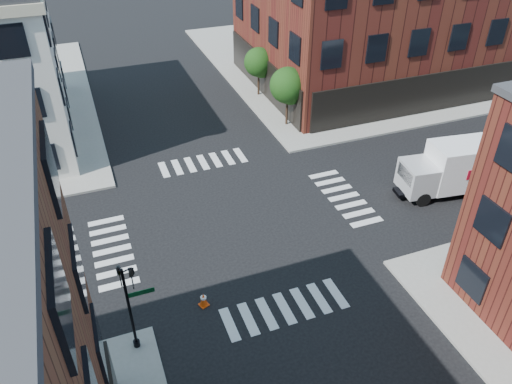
{
  "coord_description": "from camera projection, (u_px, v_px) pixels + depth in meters",
  "views": [
    {
      "loc": [
        -6.91,
        -21.51,
        17.74
      ],
      "look_at": [
        0.85,
        -0.97,
        2.5
      ],
      "focal_mm": 35.0,
      "sensor_mm": 36.0,
      "label": 1
    }
  ],
  "objects": [
    {
      "name": "tree_far",
      "position": [
        259.0,
        64.0,
        41.48
      ],
      "size": [
        2.43,
        2.43,
        4.07
      ],
      "color": "black",
      "rests_on": "ground"
    },
    {
      "name": "signal_pole",
      "position": [
        129.0,
        299.0,
        19.94
      ],
      "size": [
        1.29,
        1.24,
        4.6
      ],
      "color": "black",
      "rests_on": "ground"
    },
    {
      "name": "traffic_cone",
      "position": [
        203.0,
        300.0,
        23.24
      ],
      "size": [
        0.52,
        0.52,
        0.75
      ],
      "rotation": [
        0.0,
        0.0,
        0.34
      ],
      "color": "#F1470A",
      "rests_on": "ground"
    },
    {
      "name": "sidewalk_ne",
      "position": [
        364.0,
        57.0,
        50.84
      ],
      "size": [
        30.0,
        30.0,
        0.15
      ],
      "primitive_type": "cube",
      "color": "gray",
      "rests_on": "ground"
    },
    {
      "name": "building_ne",
      "position": [
        398.0,
        10.0,
        43.48
      ],
      "size": [
        25.0,
        16.0,
        12.0
      ],
      "primitive_type": "cube",
      "color": "#4A1612",
      "rests_on": "ground"
    },
    {
      "name": "box_truck",
      "position": [
        461.0,
        167.0,
        30.26
      ],
      "size": [
        7.53,
        3.15,
        3.33
      ],
      "rotation": [
        0.0,
        0.0,
        -0.13
      ],
      "color": "white",
      "rests_on": "ground"
    },
    {
      "name": "ground",
      "position": [
        236.0,
        222.0,
        28.65
      ],
      "size": [
        120.0,
        120.0,
        0.0
      ],
      "primitive_type": "plane",
      "color": "black",
      "rests_on": "ground"
    },
    {
      "name": "tree_near",
      "position": [
        289.0,
        87.0,
        36.71
      ],
      "size": [
        2.69,
        2.69,
        4.49
      ],
      "color": "black",
      "rests_on": "ground"
    }
  ]
}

